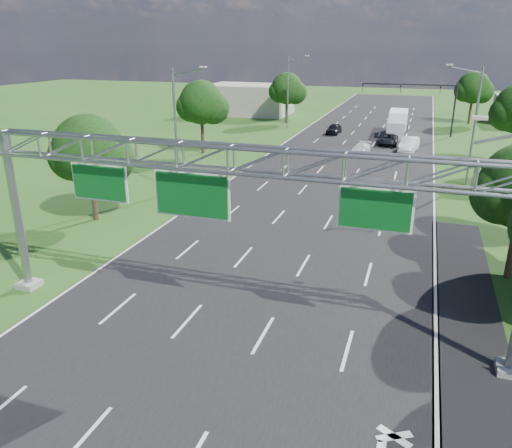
% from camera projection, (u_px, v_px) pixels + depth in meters
% --- Properties ---
extents(ground, '(220.00, 220.00, 0.00)m').
position_uv_depth(ground, '(314.00, 206.00, 38.46)').
color(ground, '#254F17').
rests_on(ground, ground).
extents(road, '(18.00, 180.00, 0.02)m').
position_uv_depth(road, '(314.00, 206.00, 38.46)').
color(road, black).
rests_on(road, ground).
extents(road_flare, '(3.00, 30.00, 0.02)m').
position_uv_depth(road_flare, '(469.00, 339.00, 21.17)').
color(road_flare, black).
rests_on(road_flare, ground).
extents(sign_gantry, '(23.50, 1.00, 9.56)m').
position_uv_depth(sign_gantry, '(233.00, 174.00, 19.95)').
color(sign_gantry, gray).
rests_on(sign_gantry, ground).
extents(traffic_signal, '(12.21, 0.24, 7.00)m').
position_uv_depth(traffic_signal, '(427.00, 96.00, 65.66)').
color(traffic_signal, black).
rests_on(traffic_signal, ground).
extents(streetlight_l_near, '(2.97, 0.22, 10.16)m').
position_uv_depth(streetlight_l_near, '(178.00, 126.00, 39.90)').
color(streetlight_l_near, gray).
rests_on(streetlight_l_near, ground).
extents(streetlight_l_far, '(2.97, 0.22, 10.16)m').
position_uv_depth(streetlight_l_far, '(289.00, 89.00, 71.09)').
color(streetlight_l_far, gray).
rests_on(streetlight_l_far, ground).
extents(streetlight_r_mid, '(2.97, 0.22, 10.16)m').
position_uv_depth(streetlight_r_mid, '(473.00, 121.00, 42.11)').
color(streetlight_r_mid, gray).
rests_on(streetlight_r_mid, ground).
extents(tree_verge_la, '(5.76, 4.80, 7.40)m').
position_uv_depth(tree_verge_la, '(90.00, 153.00, 33.86)').
color(tree_verge_la, '#2D2116').
rests_on(tree_verge_la, ground).
extents(tree_verge_lb, '(5.76, 4.80, 8.06)m').
position_uv_depth(tree_verge_lb, '(202.00, 105.00, 54.73)').
color(tree_verge_lb, '#2D2116').
rests_on(tree_verge_lb, ground).
extents(tree_verge_lc, '(5.76, 4.80, 7.62)m').
position_uv_depth(tree_verge_lc, '(287.00, 90.00, 76.27)').
color(tree_verge_lc, '#2D2116').
rests_on(tree_verge_lc, ground).
extents(tree_verge_re, '(5.76, 4.80, 7.84)m').
position_uv_depth(tree_verge_re, '(474.00, 89.00, 75.32)').
color(tree_verge_re, '#2D2116').
rests_on(tree_verge_re, ground).
extents(building_left, '(14.00, 10.00, 5.00)m').
position_uv_depth(building_left, '(249.00, 99.00, 86.91)').
color(building_left, '#A29888').
rests_on(building_left, ground).
extents(car_queue_a, '(2.17, 4.24, 1.18)m').
position_uv_depth(car_queue_a, '(361.00, 149.00, 55.90)').
color(car_queue_a, white).
rests_on(car_queue_a, ground).
extents(car_queue_b, '(2.20, 4.66, 1.29)m').
position_uv_depth(car_queue_b, '(389.00, 139.00, 61.08)').
color(car_queue_b, black).
rests_on(car_queue_b, ground).
extents(car_queue_c, '(1.81, 4.08, 1.36)m').
position_uv_depth(car_queue_c, '(334.00, 129.00, 68.35)').
color(car_queue_c, black).
rests_on(car_queue_c, ground).
extents(car_queue_d, '(2.28, 5.06, 1.61)m').
position_uv_depth(car_queue_d, '(409.00, 144.00, 57.28)').
color(car_queue_d, white).
rests_on(car_queue_d, ground).
extents(box_truck, '(2.57, 8.33, 3.14)m').
position_uv_depth(box_truck, '(398.00, 124.00, 67.36)').
color(box_truck, white).
rests_on(box_truck, ground).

